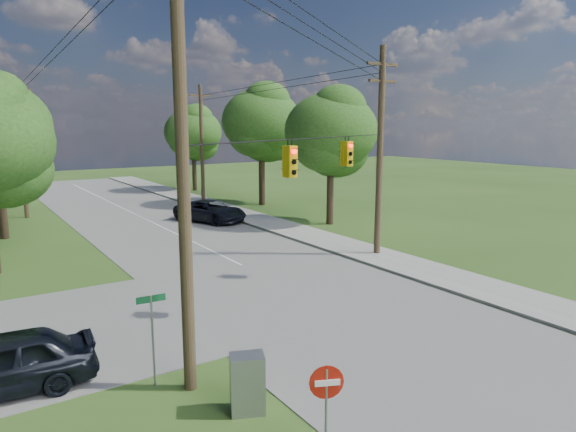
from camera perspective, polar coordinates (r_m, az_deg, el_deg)
ground at (r=15.96m, az=5.80°, el=-14.72°), size 140.00×140.00×0.00m
main_road at (r=20.79m, az=1.39°, el=-8.60°), size 10.00×100.00×0.03m
sidewalk_east at (r=25.03m, az=14.19°, el=-5.55°), size 2.60×100.00×0.12m
pole_sw at (r=12.49m, az=-11.70°, el=7.79°), size 2.00×0.32×12.00m
pole_ne at (r=26.41m, az=10.19°, el=7.31°), size 2.00×0.32×10.50m
pole_north_e at (r=45.03m, az=-9.56°, el=8.00°), size 2.00×0.32×10.00m
pole_north_w at (r=41.45m, az=-27.56°, el=6.83°), size 2.00×0.32×10.00m
power_lines at (r=25.25m, az=-8.27°, el=15.62°), size 13.93×29.62×4.93m
traffic_signals at (r=19.59m, az=3.76°, el=6.61°), size 4.91×3.27×1.05m
tree_e_near at (r=34.48m, az=4.81°, el=9.36°), size 6.20×6.20×8.81m
tree_e_mid at (r=43.06m, az=-2.98°, el=10.40°), size 6.60×6.60×9.64m
tree_e_far at (r=53.38m, az=-10.50°, el=9.14°), size 5.80×5.80×8.32m
car_cross_dark at (r=15.11m, az=-29.38°, el=-14.17°), size 4.69×2.21×1.55m
car_main_north at (r=36.00m, az=-8.62°, el=0.55°), size 4.38×5.86×1.48m
control_cabinet at (r=12.66m, az=-4.55°, el=-18.08°), size 0.95×0.83×1.43m
do_not_enter_sign at (r=10.61m, az=4.29°, el=-18.91°), size 0.65×0.31×2.10m
street_name_sign at (r=13.78m, az=-14.84°, el=-11.96°), size 0.74×0.07×2.47m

